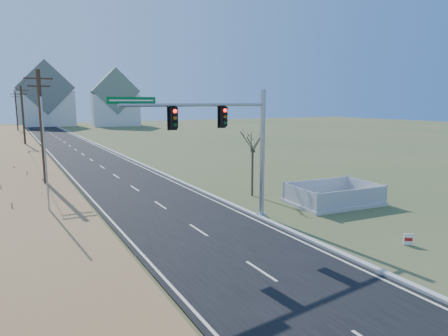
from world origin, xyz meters
The scene contains 13 objects.
ground centered at (0.00, 0.00, 0.00)m, with size 260.00×260.00×0.00m, color #445529.
road centered at (0.00, 50.00, 0.03)m, with size 8.00×180.00×0.06m, color black.
curb centered at (4.15, 50.00, 0.09)m, with size 0.30×180.00×0.18m, color #B2AFA8.
utility_pole_near centered at (-6.50, 15.00, 4.68)m, with size 1.80×0.26×9.00m.
utility_pole_mid centered at (-6.50, 45.00, 4.68)m, with size 1.80×0.26×9.00m.
utility_pole_far centered at (-6.50, 75.00, 4.68)m, with size 1.80×0.26×9.00m.
condo_n centered at (2.00, 112.00, 7.61)m, with size 15.27×10.20×18.54m.
condo_ne centered at (20.00, 104.00, 6.84)m, with size 14.12×10.51×16.52m.
traffic_signal_mast centered at (2.62, 4.43, 4.61)m, with size 9.46×1.41×7.57m.
fence_enclosure centered at (10.58, 4.96, 0.27)m, with size 6.20×4.47×1.35m.
open_sign centered at (8.00, -2.81, 0.30)m, with size 0.40×0.30×0.56m.
flagpole centered at (-7.00, 7.37, 2.84)m, with size 0.32×0.32×7.12m.
bare_tree centered at (7.00, 9.59, 4.16)m, with size 1.95×1.95×5.16m.
Camera 1 is at (-8.67, -14.71, 6.84)m, focal length 32.00 mm.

